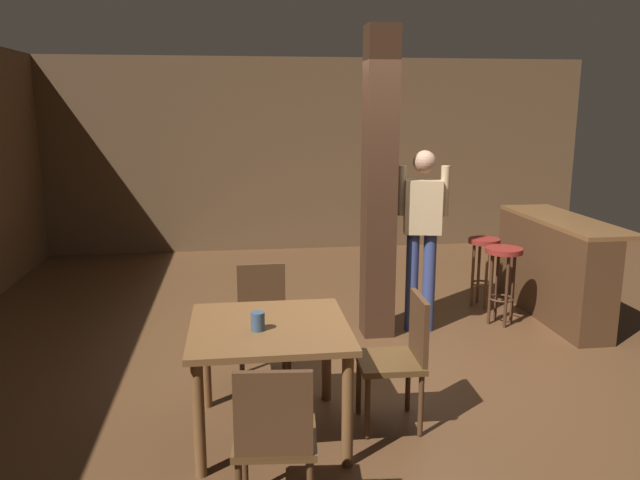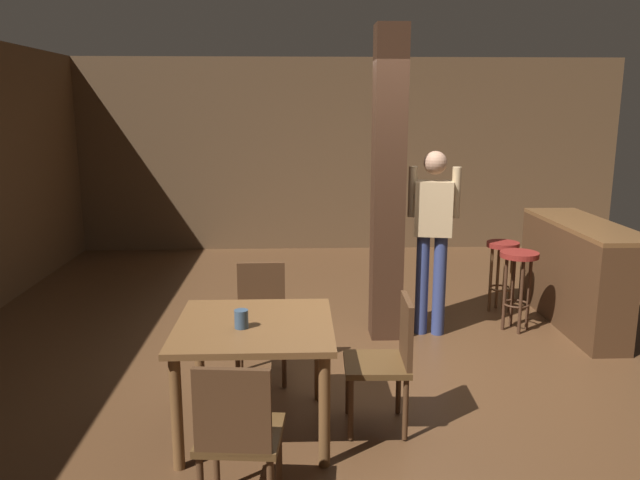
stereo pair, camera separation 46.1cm
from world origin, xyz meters
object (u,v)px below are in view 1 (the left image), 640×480
chair_east (401,353)px  bar_stool_mid (483,256)px  napkin_cup (258,321)px  bar_stool_near (503,267)px  dining_table (269,342)px  bar_counter (552,267)px  standing_person (422,228)px  chair_south (275,435)px  chair_north (263,317)px

chair_east → bar_stool_mid: size_ratio=1.20×
napkin_cup → bar_stool_near: napkin_cup is taller
dining_table → bar_counter: 3.58m
dining_table → bar_stool_mid: 3.37m
dining_table → standing_person: size_ratio=0.58×
chair_east → standing_person: standing_person is taller
chair_south → napkin_cup: bearing=93.1°
bar_counter → bar_stool_near: size_ratio=2.35×
bar_stool_near → dining_table: bearing=-142.5°
napkin_cup → bar_stool_near: (2.44, 1.90, -0.23)m
chair_south → standing_person: bearing=60.0°
chair_north → standing_person: 1.83m
bar_counter → bar_stool_mid: bar_counter is taller
standing_person → bar_stool_near: 0.95m
chair_east → bar_counter: bar_counter is taller
standing_person → bar_stool_mid: standing_person is taller
bar_counter → chair_north: bearing=-159.4°
chair_east → bar_stool_mid: chair_east is taller
dining_table → chair_south: chair_south is taller
chair_north → bar_stool_near: (2.38, 0.95, 0.07)m
chair_east → bar_counter: 2.90m
chair_east → standing_person: (0.65, 1.74, 0.50)m
chair_east → standing_person: 1.93m
chair_south → chair_east: 1.30m
chair_east → chair_north: size_ratio=1.00×
chair_north → bar_counter: 3.19m
chair_south → chair_north: same height
chair_south → bar_stool_near: bearing=48.9°
napkin_cup → chair_east: bearing=5.6°
chair_south → bar_stool_mid: (2.42, 3.31, 0.04)m
chair_east → bar_counter: (2.11, 1.99, 0.01)m
napkin_cup → dining_table: bearing=48.8°
chair_south → standing_person: (1.55, 2.69, 0.50)m
chair_south → bar_stool_near: size_ratio=1.16×
dining_table → chair_east: 0.88m
napkin_cup → bar_stool_mid: bearing=44.8°
bar_stool_mid → chair_north: bearing=-148.0°
dining_table → chair_north: 0.88m
chair_north → bar_counter: bearing=20.6°
standing_person → bar_counter: (1.45, 0.24, -0.49)m
chair_east → chair_south: bearing=-133.6°
standing_person → bar_stool_mid: (0.87, 0.62, -0.45)m
bar_stool_near → bar_counter: bearing=16.2°
dining_table → napkin_cup: 0.21m
chair_east → napkin_cup: size_ratio=7.59×
chair_south → bar_counter: 4.19m
bar_counter → bar_stool_mid: (-0.58, 0.38, 0.04)m
chair_north → dining_table: bearing=-89.5°
chair_east → napkin_cup: 0.99m
napkin_cup → bar_counter: (3.05, 2.08, -0.29)m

